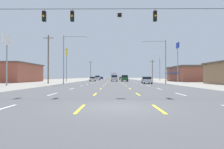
{
  "coord_description": "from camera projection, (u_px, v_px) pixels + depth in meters",
  "views": [
    {
      "loc": [
        -0.27,
        -9.39,
        1.43
      ],
      "look_at": [
        -0.7,
        63.96,
        2.3
      ],
      "focal_mm": 32.01,
      "sensor_mm": 36.0,
      "label": 1
    }
  ],
  "objects": [
    {
      "name": "utility_pole_left_row_0",
      "position": [
        48.0,
        58.0,
        42.13
      ],
      "size": [
        2.2,
        0.26,
        10.26
      ],
      "color": "brown",
      "rests_on": "ground"
    },
    {
      "name": "box_truck_center_turn_farther",
      "position": [
        114.0,
        76.0,
        89.41
      ],
      "size": [
        2.4,
        7.2,
        3.23
      ],
      "color": "silver",
      "rests_on": "ground"
    },
    {
      "name": "ground_plane",
      "position": [
        114.0,
        81.0,
        75.36
      ],
      "size": [
        572.0,
        572.0,
        0.0
      ],
      "primitive_type": "plane",
      "color": "#4C4C4F"
    },
    {
      "name": "lot_apron_left",
      "position": [
        49.0,
        81.0,
        75.51
      ],
      "size": [
        28.0,
        440.0,
        0.01
      ],
      "primitive_type": "cube",
      "color": "gray",
      "rests_on": "ground"
    },
    {
      "name": "lot_apron_right",
      "position": [
        179.0,
        81.0,
        75.22
      ],
      "size": [
        28.0,
        440.0,
        0.01
      ],
      "primitive_type": "cube",
      "color": "gray",
      "rests_on": "ground"
    },
    {
      "name": "signal_span_wire",
      "position": [
        111.0,
        37.0,
        18.06
      ],
      "size": [
        25.49,
        0.53,
        8.98
      ],
      "color": "brown",
      "rests_on": "ground"
    },
    {
      "name": "streetlight_left_row_0",
      "position": [
        66.0,
        55.0,
        39.67
      ],
      "size": [
        4.8,
        0.26,
        9.71
      ],
      "color": "gray",
      "rests_on": "ground"
    },
    {
      "name": "sedan_inner_right_farthest",
      "position": [
        121.0,
        78.0,
        94.96
      ],
      "size": [
        1.8,
        4.5,
        1.46
      ],
      "color": "#B28C33",
      "rests_on": "ground"
    },
    {
      "name": "pole_sign_right_row_2",
      "position": [
        160.0,
        61.0,
        76.49
      ],
      "size": [
        0.24,
        2.48,
        9.84
      ],
      "color": "gray",
      "rests_on": "ground"
    },
    {
      "name": "suv_inner_right_near",
      "position": [
        125.0,
        78.0,
        62.7
      ],
      "size": [
        1.98,
        4.9,
        1.98
      ],
      "color": "#235B2D",
      "rests_on": "ground"
    },
    {
      "name": "pole_sign_right_row_1",
      "position": [
        178.0,
        52.0,
        55.45
      ],
      "size": [
        0.24,
        2.18,
        10.98
      ],
      "color": "gray",
      "rests_on": "ground"
    },
    {
      "name": "pole_sign_left_row_1",
      "position": [
        67.0,
        57.0,
        61.7
      ],
      "size": [
        0.24,
        1.61,
        10.26
      ],
      "color": "gray",
      "rests_on": "ground"
    },
    {
      "name": "sedan_center_turn_distant_b",
      "position": [
        114.0,
        78.0,
        112.32
      ],
      "size": [
        1.8,
        4.5,
        1.46
      ],
      "color": "silver",
      "rests_on": "ground"
    },
    {
      "name": "storefront_right_row_1",
      "position": [
        193.0,
        74.0,
        63.95
      ],
      "size": [
        14.06,
        17.08,
        4.81
      ],
      "color": "#A35642",
      "rests_on": "ground"
    },
    {
      "name": "storefront_left_row_1",
      "position": [
        16.0,
        73.0,
        55.92
      ],
      "size": [
        9.71,
        17.9,
        5.21
      ],
      "color": "#A35642",
      "rests_on": "ground"
    },
    {
      "name": "sedan_center_turn_distant_a",
      "position": [
        114.0,
        78.0,
        101.47
      ],
      "size": [
        1.8,
        4.5,
        1.46
      ],
      "color": "black",
      "rests_on": "ground"
    },
    {
      "name": "streetlight_right_row_0",
      "position": [
        163.0,
        58.0,
        39.55
      ],
      "size": [
        4.87,
        0.26,
        8.77
      ],
      "color": "gray",
      "rests_on": "ground"
    },
    {
      "name": "lane_markings",
      "position": [
        114.0,
        79.0,
        113.86
      ],
      "size": [
        10.64,
        227.6,
        0.01
      ],
      "color": "white",
      "rests_on": "ground"
    },
    {
      "name": "suv_center_turn_mid",
      "position": [
        114.0,
        78.0,
        64.35
      ],
      "size": [
        1.98,
        4.9,
        1.98
      ],
      "color": "silver",
      "rests_on": "ground"
    },
    {
      "name": "sedan_far_left_distant_c",
      "position": [
        102.0,
        78.0,
        118.02
      ],
      "size": [
        1.8,
        4.5,
        1.46
      ],
      "color": "navy",
      "rests_on": "ground"
    },
    {
      "name": "suv_far_left_far",
      "position": [
        98.0,
        78.0,
        87.81
      ],
      "size": [
        1.98,
        4.9,
        1.98
      ],
      "color": "silver",
      "rests_on": "ground"
    },
    {
      "name": "sedan_far_left_midfar",
      "position": [
        93.0,
        79.0,
        65.05
      ],
      "size": [
        1.8,
        4.5,
        1.46
      ],
      "color": "white",
      "rests_on": "ground"
    },
    {
      "name": "utility_pole_right_row_1",
      "position": [
        152.0,
        70.0,
        76.9
      ],
      "size": [
        2.2,
        0.26,
        8.02
      ],
      "color": "brown",
      "rests_on": "ground"
    },
    {
      "name": "sedan_far_right_nearest",
      "position": [
        147.0,
        80.0,
        42.31
      ],
      "size": [
        1.8,
        4.5,
        1.46
      ],
      "color": "silver",
      "rests_on": "ground"
    },
    {
      "name": "utility_pole_left_row_2",
      "position": [
        91.0,
        70.0,
        112.71
      ],
      "size": [
        2.2,
        0.26,
        10.35
      ],
      "color": "brown",
      "rests_on": "ground"
    },
    {
      "name": "pole_sign_left_row_0",
      "position": [
        7.0,
        46.0,
        32.23
      ],
      "size": [
        0.24,
        2.57,
        8.3
      ],
      "color": "gray",
      "rests_on": "ground"
    }
  ]
}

